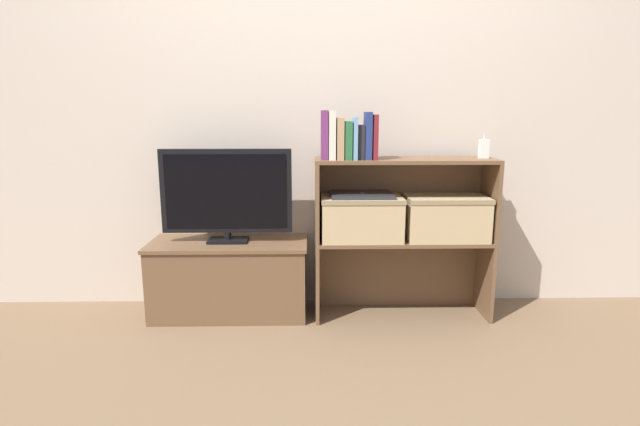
# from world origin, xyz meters

# --- Properties ---
(ground_plane) EXTENTS (16.00, 16.00, 0.00)m
(ground_plane) POSITION_xyz_m (0.00, 0.00, 0.00)
(ground_plane) COLOR brown
(wall_back) EXTENTS (10.00, 0.05, 2.40)m
(wall_back) POSITION_xyz_m (0.00, 0.40, 1.20)
(wall_back) COLOR beige
(wall_back) RESTS_ON ground_plane
(tv_stand) EXTENTS (0.88, 0.39, 0.43)m
(tv_stand) POSITION_xyz_m (-0.52, 0.18, 0.21)
(tv_stand) COLOR brown
(tv_stand) RESTS_ON ground_plane
(tv) EXTENTS (0.72, 0.14, 0.52)m
(tv) POSITION_xyz_m (-0.52, 0.18, 0.70)
(tv) COLOR black
(tv) RESTS_ON tv_stand
(bookshelf_lower_tier) EXTENTS (0.97, 0.30, 0.45)m
(bookshelf_lower_tier) POSITION_xyz_m (0.46, 0.21, 0.29)
(bookshelf_lower_tier) COLOR brown
(bookshelf_lower_tier) RESTS_ON ground_plane
(bookshelf_upper_tier) EXTENTS (0.97, 0.30, 0.45)m
(bookshelf_upper_tier) POSITION_xyz_m (0.46, 0.21, 0.74)
(bookshelf_upper_tier) COLOR brown
(bookshelf_upper_tier) RESTS_ON bookshelf_lower_tier
(book_plum) EXTENTS (0.04, 0.13, 0.26)m
(book_plum) POSITION_xyz_m (0.02, 0.10, 1.02)
(book_plum) COLOR #6B2D66
(book_plum) RESTS_ON bookshelf_upper_tier
(book_ivory) EXTENTS (0.04, 0.13, 0.25)m
(book_ivory) POSITION_xyz_m (0.06, 0.10, 1.02)
(book_ivory) COLOR silver
(book_ivory) RESTS_ON bookshelf_upper_tier
(book_tan) EXTENTS (0.04, 0.13, 0.22)m
(book_tan) POSITION_xyz_m (0.10, 0.10, 1.01)
(book_tan) COLOR tan
(book_tan) RESTS_ON bookshelf_upper_tier
(book_forest) EXTENTS (0.04, 0.14, 0.20)m
(book_forest) POSITION_xyz_m (0.15, 0.10, 1.00)
(book_forest) COLOR #286638
(book_forest) RESTS_ON bookshelf_upper_tier
(book_skyblue) EXTENTS (0.02, 0.16, 0.22)m
(book_skyblue) POSITION_xyz_m (0.18, 0.10, 1.01)
(book_skyblue) COLOR #709ECC
(book_skyblue) RESTS_ON bookshelf_upper_tier
(book_charcoal) EXTENTS (0.03, 0.12, 0.18)m
(book_charcoal) POSITION_xyz_m (0.21, 0.10, 0.99)
(book_charcoal) COLOR #232328
(book_charcoal) RESTS_ON bookshelf_upper_tier
(book_navy) EXTENTS (0.04, 0.12, 0.25)m
(book_navy) POSITION_xyz_m (0.25, 0.10, 1.02)
(book_navy) COLOR navy
(book_navy) RESTS_ON bookshelf_upper_tier
(book_maroon) EXTENTS (0.02, 0.14, 0.23)m
(book_maroon) POSITION_xyz_m (0.29, 0.10, 1.01)
(book_maroon) COLOR maroon
(book_maroon) RESTS_ON bookshelf_upper_tier
(baby_monitor) EXTENTS (0.05, 0.04, 0.13)m
(baby_monitor) POSITION_xyz_m (0.89, 0.15, 0.95)
(baby_monitor) COLOR white
(baby_monitor) RESTS_ON bookshelf_upper_tier
(storage_basket_left) EXTENTS (0.45, 0.27, 0.24)m
(storage_basket_left) POSITION_xyz_m (0.23, 0.14, 0.58)
(storage_basket_left) COLOR tan
(storage_basket_left) RESTS_ON bookshelf_lower_tier
(storage_basket_right) EXTENTS (0.45, 0.27, 0.24)m
(storage_basket_right) POSITION_xyz_m (0.69, 0.14, 0.58)
(storage_basket_right) COLOR tan
(storage_basket_right) RESTS_ON bookshelf_lower_tier
(laptop) EXTENTS (0.34, 0.24, 0.02)m
(laptop) POSITION_xyz_m (0.23, 0.14, 0.70)
(laptop) COLOR #2D2D33
(laptop) RESTS_ON storage_basket_left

